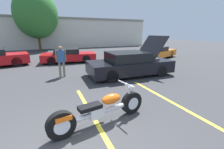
% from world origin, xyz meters
% --- Properties ---
extents(parking_stripe_middle, '(0.12, 4.83, 0.01)m').
position_xyz_m(parking_stripe_middle, '(0.94, 1.13, 0.00)').
color(parking_stripe_middle, yellow).
rests_on(parking_stripe_middle, ground).
extents(parking_stripe_back, '(0.12, 4.83, 0.01)m').
position_xyz_m(parking_stripe_back, '(3.64, 1.13, 0.00)').
color(parking_stripe_back, yellow).
rests_on(parking_stripe_back, ground).
extents(far_building, '(32.00, 4.20, 4.40)m').
position_xyz_m(far_building, '(0.00, 23.05, 2.34)').
color(far_building, beige).
rests_on(far_building, ground).
extents(tree_background, '(5.16, 5.16, 7.45)m').
position_xyz_m(tree_background, '(-0.76, 19.77, 4.48)').
color(tree_background, brown).
rests_on(tree_background, ground).
extents(motorcycle, '(2.63, 0.78, 0.96)m').
position_xyz_m(motorcycle, '(1.05, 1.04, 0.39)').
color(motorcycle, black).
rests_on(motorcycle, ground).
extents(show_car_hood_open, '(4.56, 2.10, 2.10)m').
position_xyz_m(show_car_hood_open, '(4.04, 4.77, 0.61)').
color(show_car_hood_open, black).
rests_on(show_car_hood_open, ground).
extents(parked_car_mid_row, '(4.20, 2.22, 1.06)m').
position_xyz_m(parked_car_mid_row, '(1.49, 9.96, 0.52)').
color(parked_car_mid_row, red).
rests_on(parked_car_mid_row, ground).
extents(parked_car_right_row, '(5.07, 3.35, 1.05)m').
position_xyz_m(parked_car_right_row, '(8.95, 8.66, 0.52)').
color(parked_car_right_row, orange).
rests_on(parked_car_right_row, ground).
extents(spectator_near_motorcycle, '(0.52, 0.21, 1.61)m').
position_xyz_m(spectator_near_motorcycle, '(0.59, 5.88, 0.95)').
color(spectator_near_motorcycle, gray).
rests_on(spectator_near_motorcycle, ground).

